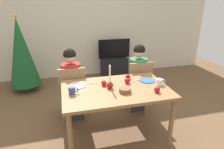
# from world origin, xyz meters

# --- Properties ---
(ground_plane) EXTENTS (7.68, 7.68, 0.00)m
(ground_plane) POSITION_xyz_m (0.00, 0.00, 0.00)
(ground_plane) COLOR brown
(back_wall) EXTENTS (6.40, 0.10, 2.60)m
(back_wall) POSITION_xyz_m (0.00, 2.60, 1.30)
(back_wall) COLOR beige
(back_wall) RESTS_ON ground
(dining_table) EXTENTS (1.40, 0.90, 0.75)m
(dining_table) POSITION_xyz_m (0.00, 0.00, 0.67)
(dining_table) COLOR olive
(dining_table) RESTS_ON ground
(chair_left) EXTENTS (0.40, 0.40, 0.90)m
(chair_left) POSITION_xyz_m (-0.54, 0.61, 0.51)
(chair_left) COLOR #99754C
(chair_left) RESTS_ON ground
(chair_right) EXTENTS (0.40, 0.40, 0.90)m
(chair_right) POSITION_xyz_m (0.57, 0.61, 0.51)
(chair_right) COLOR #99754C
(chair_right) RESTS_ON ground
(person_left_child) EXTENTS (0.30, 0.30, 1.17)m
(person_left_child) POSITION_xyz_m (-0.54, 0.64, 0.57)
(person_left_child) COLOR #33384C
(person_left_child) RESTS_ON ground
(person_right_child) EXTENTS (0.30, 0.30, 1.17)m
(person_right_child) POSITION_xyz_m (0.57, 0.64, 0.57)
(person_right_child) COLOR #33384C
(person_right_child) RESTS_ON ground
(tv_stand) EXTENTS (0.64, 0.40, 0.48)m
(tv_stand) POSITION_xyz_m (0.60, 2.30, 0.24)
(tv_stand) COLOR black
(tv_stand) RESTS_ON ground
(tv) EXTENTS (0.79, 0.05, 0.46)m
(tv) POSITION_xyz_m (0.60, 2.30, 0.71)
(tv) COLOR black
(tv) RESTS_ON tv_stand
(christmas_tree) EXTENTS (0.62, 0.62, 1.61)m
(christmas_tree) POSITION_xyz_m (-1.46, 1.94, 0.84)
(christmas_tree) COLOR brown
(christmas_tree) RESTS_ON ground
(candle_centerpiece) EXTENTS (0.09, 0.09, 0.32)m
(candle_centerpiece) POSITION_xyz_m (-0.08, 0.02, 0.82)
(candle_centerpiece) COLOR red
(candle_centerpiece) RESTS_ON dining_table
(plate_left) EXTENTS (0.24, 0.24, 0.01)m
(plate_left) POSITION_xyz_m (-0.49, 0.20, 0.76)
(plate_left) COLOR silver
(plate_left) RESTS_ON dining_table
(plate_right) EXTENTS (0.22, 0.22, 0.01)m
(plate_right) POSITION_xyz_m (0.51, 0.14, 0.76)
(plate_right) COLOR teal
(plate_right) RESTS_ON dining_table
(mug_left) EXTENTS (0.12, 0.08, 0.09)m
(mug_left) POSITION_xyz_m (-0.57, -0.02, 0.80)
(mug_left) COLOR #33477F
(mug_left) RESTS_ON dining_table
(mug_right) EXTENTS (0.13, 0.09, 0.09)m
(mug_right) POSITION_xyz_m (0.61, -0.04, 0.79)
(mug_right) COLOR white
(mug_right) RESTS_ON dining_table
(fork_left) EXTENTS (0.18, 0.03, 0.01)m
(fork_left) POSITION_xyz_m (-0.33, 0.23, 0.75)
(fork_left) COLOR silver
(fork_left) RESTS_ON dining_table
(fork_right) EXTENTS (0.18, 0.06, 0.01)m
(fork_right) POSITION_xyz_m (0.33, 0.16, 0.75)
(fork_right) COLOR silver
(fork_right) RESTS_ON dining_table
(bowl_walnuts) EXTENTS (0.15, 0.15, 0.05)m
(bowl_walnuts) POSITION_xyz_m (0.08, -0.14, 0.78)
(bowl_walnuts) COLOR brown
(bowl_walnuts) RESTS_ON dining_table
(apple_near_candle) EXTENTS (0.08, 0.08, 0.08)m
(apple_near_candle) POSITION_xyz_m (0.47, -0.25, 0.79)
(apple_near_candle) COLOR red
(apple_near_candle) RESTS_ON dining_table
(apple_by_left_plate) EXTENTS (0.07, 0.07, 0.07)m
(apple_by_left_plate) POSITION_xyz_m (-0.13, 0.12, 0.79)
(apple_by_left_plate) COLOR red
(apple_by_left_plate) RESTS_ON dining_table
(apple_by_right_mug) EXTENTS (0.07, 0.07, 0.07)m
(apple_by_right_mug) POSITION_xyz_m (0.26, 0.26, 0.79)
(apple_by_right_mug) COLOR #B41317
(apple_by_right_mug) RESTS_ON dining_table
(apple_far_edge) EXTENTS (0.08, 0.08, 0.08)m
(apple_far_edge) POSITION_xyz_m (0.20, 0.12, 0.79)
(apple_far_edge) COLOR #AF101E
(apple_far_edge) RESTS_ON dining_table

